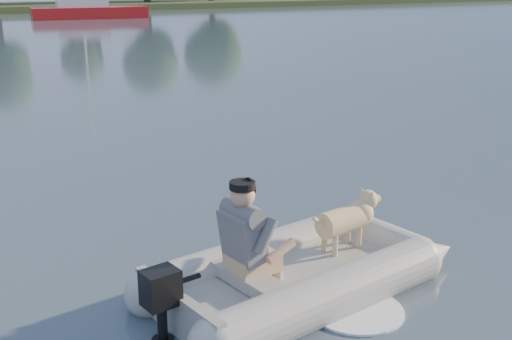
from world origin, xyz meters
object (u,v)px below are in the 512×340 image
man (244,232)px  sailboat (89,12)px  dinghy (302,234)px  dog (342,225)px

man → sailboat: bearing=67.8°
dinghy → dog: 0.70m
man → sailboat: (9.99, 47.16, -0.30)m
dinghy → man: 0.78m
dinghy → dog: dinghy is taller
sailboat → dinghy: bearing=-95.4°
dinghy → sailboat: 47.98m
dog → sailboat: (8.56, 46.90, -0.02)m
sailboat → dog: bearing=-94.6°
man → dog: (1.42, 0.26, -0.28)m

